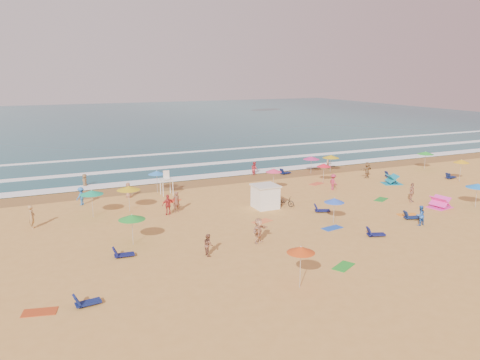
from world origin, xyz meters
name	(u,v)px	position (x,y,z in m)	size (l,w,h in m)	color
ground	(245,213)	(0.00, 0.00, 0.00)	(220.00, 220.00, 0.00)	gold
ocean	(102,122)	(0.00, 84.00, 0.00)	(220.00, 140.00, 0.18)	#0C4756
wet_sand	(197,183)	(0.00, 12.50, 0.01)	(220.00, 220.00, 0.00)	olive
surf_foam	(175,168)	(0.00, 21.32, 0.10)	(200.00, 18.70, 0.05)	white
cabana	(265,197)	(2.43, 0.83, 1.00)	(2.00, 2.00, 2.00)	white
cabana_roof	(265,186)	(2.43, 0.83, 2.06)	(2.20, 2.20, 0.12)	silver
bicycle	(285,201)	(4.33, 0.53, 0.45)	(0.60, 1.73, 0.91)	black
lifeguard_stand	(167,185)	(-4.48, 8.88, 1.05)	(1.20, 1.20, 2.10)	white
beach_umbrellas	(235,187)	(-0.25, 1.47, 2.09)	(64.22, 27.77, 0.78)	#139D6D
loungers	(329,207)	(7.41, -1.92, 0.17)	(43.18, 24.82, 0.34)	#101450
towels	(261,220)	(0.42, -2.34, 0.01)	(37.39, 21.16, 0.03)	#B33B16
popup_tents	(414,189)	(18.17, -1.11, 0.60)	(4.85, 11.06, 1.20)	#FF38B9
beachgoers	(261,190)	(3.60, 3.99, 0.82)	(36.86, 25.25, 2.14)	brown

